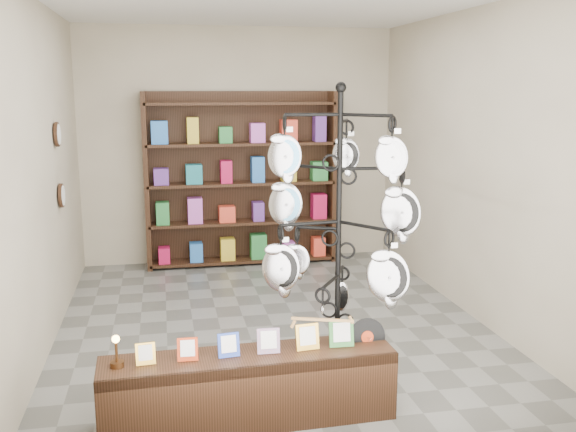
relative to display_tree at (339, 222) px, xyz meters
name	(u,v)px	position (x,y,z in m)	size (l,w,h in m)	color
ground	(273,325)	(-0.21, 1.51, -1.32)	(5.00, 5.00, 0.00)	slate
room_envelope	(272,132)	(-0.21, 1.51, 0.53)	(5.00, 5.00, 5.00)	beige
display_tree	(339,222)	(0.00, 0.00, 0.00)	(1.26, 1.26, 2.28)	black
front_shelf	(249,388)	(-0.68, -0.23, -1.07)	(1.99, 0.46, 0.70)	black
back_shelving	(241,185)	(-0.21, 3.81, -0.29)	(2.42, 0.36, 2.20)	black
wall_clocks	(59,165)	(-2.18, 2.31, 0.18)	(0.03, 0.24, 0.84)	black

